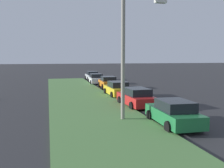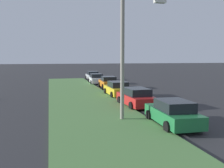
% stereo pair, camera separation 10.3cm
% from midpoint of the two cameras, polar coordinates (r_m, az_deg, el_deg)
% --- Properties ---
extents(grass_median, '(60.00, 6.00, 0.12)m').
position_cam_midpoint_polar(grass_median, '(16.09, -3.23, -7.61)').
color(grass_median, '#517F42').
rests_on(grass_median, ground).
extents(parked_car_green, '(4.36, 2.14, 1.47)m').
position_cam_midpoint_polar(parked_car_green, '(14.78, 13.46, -6.39)').
color(parked_car_green, '#1E6B38').
rests_on(parked_car_green, ground).
extents(parked_car_red, '(4.39, 2.20, 1.47)m').
position_cam_midpoint_polar(parked_car_red, '(20.02, 5.34, -3.01)').
color(parked_car_red, red).
rests_on(parked_car_red, ground).
extents(parked_car_yellow, '(4.33, 2.07, 1.47)m').
position_cam_midpoint_polar(parked_car_yellow, '(25.32, 1.10, -1.10)').
color(parked_car_yellow, gold).
rests_on(parked_car_yellow, ground).
extents(parked_car_orange, '(4.37, 2.15, 1.47)m').
position_cam_midpoint_polar(parked_car_orange, '(31.96, -0.99, 0.38)').
color(parked_car_orange, orange).
rests_on(parked_car_orange, ground).
extents(parked_car_white, '(4.36, 2.14, 1.47)m').
position_cam_midpoint_polar(parked_car_white, '(37.25, -3.70, 1.17)').
color(parked_car_white, silver).
rests_on(parked_car_white, ground).
extents(parked_car_silver, '(4.31, 2.03, 1.47)m').
position_cam_midpoint_polar(parked_car_silver, '(43.54, -4.56, 1.86)').
color(parked_car_silver, '#B2B5BA').
rests_on(parked_car_silver, ground).
extents(streetlight, '(0.45, 2.88, 7.50)m').
position_cam_midpoint_polar(streetlight, '(15.29, 3.56, 8.03)').
color(streetlight, gray).
rests_on(streetlight, ground).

